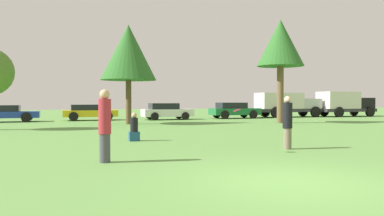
{
  "coord_description": "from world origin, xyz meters",
  "views": [
    {
      "loc": [
        -4.09,
        -6.32,
        1.57
      ],
      "look_at": [
        -0.23,
        5.28,
        1.32
      ],
      "focal_mm": 35.79,
      "sensor_mm": 36.0,
      "label": 1
    }
  ],
  "objects_px": {
    "parked_car_yellow": "(89,112)",
    "parked_car_blue": "(5,113)",
    "frisbee": "(237,110)",
    "person_catcher": "(287,122)",
    "bystander_sitting": "(134,129)",
    "tree_2": "(280,44)",
    "delivery_truck_silver": "(286,104)",
    "person_thrower": "(105,125)",
    "parked_car_white": "(166,111)",
    "delivery_truck_black": "(344,103)",
    "tree_1": "(128,53)",
    "parked_car_green": "(234,110)"
  },
  "relations": [
    {
      "from": "parked_car_yellow",
      "to": "parked_car_blue",
      "type": "bearing_deg",
      "value": -175.64
    },
    {
      "from": "frisbee",
      "to": "parked_car_yellow",
      "type": "distance_m",
      "value": 20.71
    },
    {
      "from": "person_catcher",
      "to": "bystander_sitting",
      "type": "relative_size",
      "value": 1.55
    },
    {
      "from": "person_catcher",
      "to": "tree_2",
      "type": "distance_m",
      "value": 15.0
    },
    {
      "from": "delivery_truck_silver",
      "to": "parked_car_blue",
      "type": "bearing_deg",
      "value": -179.09
    },
    {
      "from": "person_thrower",
      "to": "person_catcher",
      "type": "xyz_separation_m",
      "value": [
        5.82,
        0.83,
        -0.09
      ]
    },
    {
      "from": "person_thrower",
      "to": "bystander_sitting",
      "type": "relative_size",
      "value": 1.69
    },
    {
      "from": "person_thrower",
      "to": "parked_car_white",
      "type": "bearing_deg",
      "value": 63.14
    },
    {
      "from": "parked_car_blue",
      "to": "tree_2",
      "type": "bearing_deg",
      "value": -22.2
    },
    {
      "from": "delivery_truck_black",
      "to": "tree_2",
      "type": "bearing_deg",
      "value": -148.11
    },
    {
      "from": "parked_car_white",
      "to": "tree_2",
      "type": "bearing_deg",
      "value": -48.33
    },
    {
      "from": "tree_1",
      "to": "tree_2",
      "type": "relative_size",
      "value": 0.92
    },
    {
      "from": "person_thrower",
      "to": "tree_1",
      "type": "height_order",
      "value": "tree_1"
    },
    {
      "from": "frisbee",
      "to": "parked_car_blue",
      "type": "bearing_deg",
      "value": 114.0
    },
    {
      "from": "bystander_sitting",
      "to": "tree_1",
      "type": "xyz_separation_m",
      "value": [
        1.43,
        10.37,
        4.21
      ]
    },
    {
      "from": "bystander_sitting",
      "to": "parked_car_white",
      "type": "xyz_separation_m",
      "value": [
        5.24,
        15.25,
        0.23
      ]
    },
    {
      "from": "parked_car_blue",
      "to": "delivery_truck_silver",
      "type": "bearing_deg",
      "value": 0.91
    },
    {
      "from": "delivery_truck_black",
      "to": "parked_car_yellow",
      "type": "bearing_deg",
      "value": 178.31
    },
    {
      "from": "tree_2",
      "to": "delivery_truck_black",
      "type": "distance_m",
      "value": 14.1
    },
    {
      "from": "parked_car_white",
      "to": "delivery_truck_silver",
      "type": "distance_m",
      "value": 11.71
    },
    {
      "from": "delivery_truck_silver",
      "to": "person_thrower",
      "type": "bearing_deg",
      "value": -131.87
    },
    {
      "from": "person_thrower",
      "to": "frisbee",
      "type": "distance_m",
      "value": 3.87
    },
    {
      "from": "parked_car_white",
      "to": "parked_car_green",
      "type": "xyz_separation_m",
      "value": [
        6.07,
        0.24,
        0.03
      ]
    },
    {
      "from": "person_catcher",
      "to": "parked_car_blue",
      "type": "xyz_separation_m",
      "value": [
        -10.88,
        19.55,
        -0.21
      ]
    },
    {
      "from": "parked_car_blue",
      "to": "parked_car_white",
      "type": "relative_size",
      "value": 1.11
    },
    {
      "from": "parked_car_white",
      "to": "delivery_truck_black",
      "type": "height_order",
      "value": "delivery_truck_black"
    },
    {
      "from": "parked_car_blue",
      "to": "delivery_truck_black",
      "type": "distance_m",
      "value": 29.53
    },
    {
      "from": "parked_car_blue",
      "to": "bystander_sitting",
      "type": "bearing_deg",
      "value": -67.37
    },
    {
      "from": "tree_1",
      "to": "parked_car_blue",
      "type": "distance_m",
      "value": 10.39
    },
    {
      "from": "person_thrower",
      "to": "parked_car_blue",
      "type": "relative_size",
      "value": 0.41
    },
    {
      "from": "parked_car_white",
      "to": "tree_1",
      "type": "bearing_deg",
      "value": -128.48
    },
    {
      "from": "person_catcher",
      "to": "delivery_truck_silver",
      "type": "xyz_separation_m",
      "value": [
        12.66,
        20.11,
        0.38
      ]
    },
    {
      "from": "frisbee",
      "to": "tree_1",
      "type": "distance_m",
      "value": 15.21
    },
    {
      "from": "tree_2",
      "to": "bystander_sitting",
      "type": "bearing_deg",
      "value": -144.09
    },
    {
      "from": "person_catcher",
      "to": "parked_car_yellow",
      "type": "height_order",
      "value": "person_catcher"
    },
    {
      "from": "tree_1",
      "to": "tree_2",
      "type": "bearing_deg",
      "value": -11.49
    },
    {
      "from": "tree_1",
      "to": "delivery_truck_black",
      "type": "bearing_deg",
      "value": 13.54
    },
    {
      "from": "person_catcher",
      "to": "bystander_sitting",
      "type": "height_order",
      "value": "person_catcher"
    },
    {
      "from": "parked_car_yellow",
      "to": "delivery_truck_black",
      "type": "relative_size",
      "value": 0.71
    },
    {
      "from": "tree_2",
      "to": "parked_car_yellow",
      "type": "bearing_deg",
      "value": 147.74
    },
    {
      "from": "person_thrower",
      "to": "delivery_truck_black",
      "type": "relative_size",
      "value": 0.32
    },
    {
      "from": "parked_car_yellow",
      "to": "delivery_truck_silver",
      "type": "bearing_deg",
      "value": -0.24
    },
    {
      "from": "parked_car_blue",
      "to": "parked_car_white",
      "type": "distance_m",
      "value": 11.87
    },
    {
      "from": "delivery_truck_black",
      "to": "parked_car_blue",
      "type": "bearing_deg",
      "value": 179.52
    },
    {
      "from": "person_thrower",
      "to": "frisbee",
      "type": "xyz_separation_m",
      "value": [
        3.84,
        0.39,
        0.32
      ]
    },
    {
      "from": "person_catcher",
      "to": "delivery_truck_black",
      "type": "xyz_separation_m",
      "value": [
        18.65,
        19.54,
        0.43
      ]
    },
    {
      "from": "parked_car_yellow",
      "to": "delivery_truck_silver",
      "type": "height_order",
      "value": "delivery_truck_silver"
    },
    {
      "from": "bystander_sitting",
      "to": "parked_car_yellow",
      "type": "relative_size",
      "value": 0.27
    },
    {
      "from": "delivery_truck_silver",
      "to": "frisbee",
      "type": "bearing_deg",
      "value": -125.91
    },
    {
      "from": "parked_car_yellow",
      "to": "frisbee",
      "type": "bearing_deg",
      "value": -82.09
    }
  ]
}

